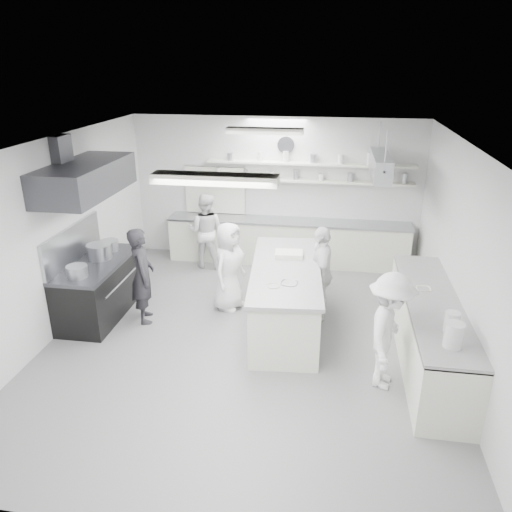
# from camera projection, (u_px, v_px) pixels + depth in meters

# --- Properties ---
(floor) EXTENTS (6.00, 7.00, 0.02)m
(floor) POSITION_uv_depth(u_px,v_px,m) (247.00, 339.00, 7.75)
(floor) COLOR gray
(floor) RESTS_ON ground
(ceiling) EXTENTS (6.00, 7.00, 0.02)m
(ceiling) POSITION_uv_depth(u_px,v_px,m) (246.00, 144.00, 6.63)
(ceiling) COLOR silver
(ceiling) RESTS_ON wall_back
(wall_back) EXTENTS (6.00, 0.04, 3.00)m
(wall_back) POSITION_uv_depth(u_px,v_px,m) (276.00, 190.00, 10.40)
(wall_back) COLOR silver
(wall_back) RESTS_ON floor
(wall_front) EXTENTS (6.00, 0.04, 3.00)m
(wall_front) POSITION_uv_depth(u_px,v_px,m) (172.00, 402.00, 3.98)
(wall_front) COLOR silver
(wall_front) RESTS_ON floor
(wall_left) EXTENTS (0.04, 7.00, 3.00)m
(wall_left) POSITION_uv_depth(u_px,v_px,m) (55.00, 238.00, 7.63)
(wall_left) COLOR silver
(wall_left) RESTS_ON floor
(wall_right) EXTENTS (0.04, 7.00, 3.00)m
(wall_right) POSITION_uv_depth(u_px,v_px,m) (463.00, 261.00, 6.76)
(wall_right) COLOR silver
(wall_right) RESTS_ON floor
(stove) EXTENTS (0.80, 1.80, 0.90)m
(stove) POSITION_uv_depth(u_px,v_px,m) (99.00, 290.00, 8.32)
(stove) COLOR black
(stove) RESTS_ON floor
(exhaust_hood) EXTENTS (0.85, 2.00, 0.50)m
(exhaust_hood) POSITION_uv_depth(u_px,v_px,m) (85.00, 179.00, 7.62)
(exhaust_hood) COLOR #39393E
(exhaust_hood) RESTS_ON wall_left
(back_counter) EXTENTS (5.00, 0.60, 0.92)m
(back_counter) POSITION_uv_depth(u_px,v_px,m) (287.00, 242.00, 10.47)
(back_counter) COLOR silver
(back_counter) RESTS_ON floor
(shelf_lower) EXTENTS (4.20, 0.26, 0.04)m
(shelf_lower) POSITION_uv_depth(u_px,v_px,m) (309.00, 181.00, 10.09)
(shelf_lower) COLOR silver
(shelf_lower) RESTS_ON wall_back
(shelf_upper) EXTENTS (4.20, 0.26, 0.04)m
(shelf_upper) POSITION_uv_depth(u_px,v_px,m) (310.00, 164.00, 9.96)
(shelf_upper) COLOR silver
(shelf_upper) RESTS_ON wall_back
(pass_through_window) EXTENTS (1.30, 0.04, 1.00)m
(pass_through_window) POSITION_uv_depth(u_px,v_px,m) (215.00, 190.00, 10.59)
(pass_through_window) COLOR black
(pass_through_window) RESTS_ON wall_back
(wall_clock) EXTENTS (0.32, 0.05, 0.32)m
(wall_clock) POSITION_uv_depth(u_px,v_px,m) (286.00, 145.00, 9.98)
(wall_clock) COLOR white
(wall_clock) RESTS_ON wall_back
(right_counter) EXTENTS (0.74, 3.30, 0.94)m
(right_counter) POSITION_uv_depth(u_px,v_px,m) (429.00, 332.00, 7.01)
(right_counter) COLOR silver
(right_counter) RESTS_ON floor
(pot_rack) EXTENTS (0.30, 1.60, 0.40)m
(pot_rack) POSITION_uv_depth(u_px,v_px,m) (380.00, 165.00, 8.80)
(pot_rack) COLOR #A0A3AA
(pot_rack) RESTS_ON ceiling
(light_fixture_front) EXTENTS (1.30, 0.25, 0.10)m
(light_fixture_front) POSITION_uv_depth(u_px,v_px,m) (215.00, 179.00, 5.00)
(light_fixture_front) COLOR silver
(light_fixture_front) RESTS_ON ceiling
(light_fixture_rear) EXTENTS (1.30, 0.25, 0.10)m
(light_fixture_rear) POSITION_uv_depth(u_px,v_px,m) (265.00, 131.00, 8.31)
(light_fixture_rear) COLOR silver
(light_fixture_rear) RESTS_ON ceiling
(prep_island) EXTENTS (1.21, 2.73, 0.98)m
(prep_island) POSITION_uv_depth(u_px,v_px,m) (285.00, 298.00, 7.96)
(prep_island) COLOR silver
(prep_island) RESTS_ON floor
(stove_pot) EXTENTS (0.40, 0.40, 0.30)m
(stove_pot) POSITION_uv_depth(u_px,v_px,m) (100.00, 253.00, 8.25)
(stove_pot) COLOR #A0A3AA
(stove_pot) RESTS_ON stove
(cook_stove) EXTENTS (0.58, 0.69, 1.61)m
(cook_stove) POSITION_uv_depth(u_px,v_px,m) (142.00, 275.00, 8.01)
(cook_stove) COLOR #242327
(cook_stove) RESTS_ON floor
(cook_back) EXTENTS (0.79, 0.64, 1.56)m
(cook_back) POSITION_uv_depth(u_px,v_px,m) (206.00, 231.00, 10.16)
(cook_back) COLOR white
(cook_back) RESTS_ON floor
(cook_island_left) EXTENTS (0.72, 0.88, 1.56)m
(cook_island_left) POSITION_uv_depth(u_px,v_px,m) (229.00, 266.00, 8.43)
(cook_island_left) COLOR white
(cook_island_left) RESTS_ON floor
(cook_island_right) EXTENTS (0.45, 0.96, 1.60)m
(cook_island_right) POSITION_uv_depth(u_px,v_px,m) (321.00, 273.00, 8.13)
(cook_island_right) COLOR white
(cook_island_right) RESTS_ON floor
(cook_right) EXTENTS (0.83, 1.15, 1.61)m
(cook_right) POSITION_uv_depth(u_px,v_px,m) (389.00, 331.00, 6.37)
(cook_right) COLOR white
(cook_right) RESTS_ON floor
(bowl_island_a) EXTENTS (0.28, 0.28, 0.06)m
(bowl_island_a) POSITION_uv_depth(u_px,v_px,m) (289.00, 284.00, 7.22)
(bowl_island_a) COLOR #A0A3AA
(bowl_island_a) RESTS_ON prep_island
(bowl_island_b) EXTENTS (0.25, 0.25, 0.06)m
(bowl_island_b) POSITION_uv_depth(u_px,v_px,m) (273.00, 287.00, 7.12)
(bowl_island_b) COLOR silver
(bowl_island_b) RESTS_ON prep_island
(bowl_right) EXTENTS (0.22, 0.22, 0.05)m
(bowl_right) POSITION_uv_depth(u_px,v_px,m) (423.00, 290.00, 7.15)
(bowl_right) COLOR silver
(bowl_right) RESTS_ON right_counter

